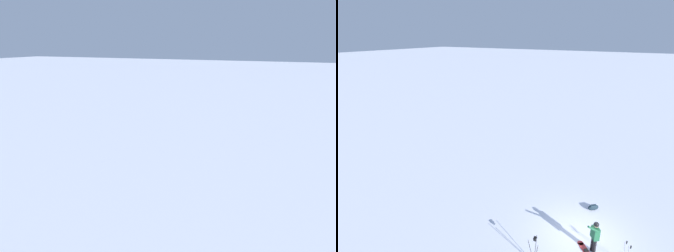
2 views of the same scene
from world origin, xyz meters
The scene contains 0 objects.
Camera 1 is at (4.55, 0.12, 8.47)m, focal length 36.79 mm.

